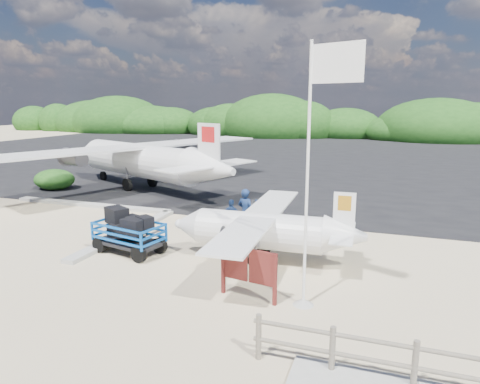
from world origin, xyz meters
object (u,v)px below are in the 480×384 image
object	(u,v)px
baggage_cart	(130,253)
flagpole	(303,305)
crew_c	(232,218)
aircraft_small	(268,148)
signboard	(248,299)
crew_b	(257,220)
crew_a	(246,212)

from	to	relation	value
baggage_cart	flagpole	world-z (taller)	flagpole
flagpole	crew_c	xyz separation A→B (m)	(-3.82, 4.92, 0.75)
baggage_cart	aircraft_small	xyz separation A→B (m)	(-4.95, 36.54, 0.00)
signboard	crew_b	world-z (taller)	crew_b
aircraft_small	crew_b	bearing A→B (deg)	102.34
flagpole	aircraft_small	xyz separation A→B (m)	(-11.54, 38.49, 0.00)
signboard	crew_a	size ratio (longest dim) A/B	0.93
baggage_cart	crew_b	bearing A→B (deg)	49.54
crew_c	aircraft_small	bearing A→B (deg)	-82.98
crew_b	aircraft_small	distance (m)	34.77
signboard	aircraft_small	xyz separation A→B (m)	(-10.05, 38.63, 0.00)
crew_c	crew_a	bearing A→B (deg)	-155.15
baggage_cart	flagpole	bearing A→B (deg)	-4.21
baggage_cart	signboard	size ratio (longest dim) A/B	1.49
baggage_cart	crew_b	distance (m)	4.87
baggage_cart	crew_c	size ratio (longest dim) A/B	1.76
baggage_cart	aircraft_small	distance (m)	36.88
crew_a	crew_c	size ratio (longest dim) A/B	1.27
baggage_cart	crew_c	bearing A→B (deg)	59.30
signboard	crew_a	bearing A→B (deg)	118.62
signboard	crew_b	distance (m)	5.22
crew_a	crew_c	distance (m)	0.60
signboard	crew_a	distance (m)	5.74
crew_a	aircraft_small	xyz separation A→B (m)	(-8.20, 33.28, -0.96)
signboard	baggage_cart	bearing A→B (deg)	167.24
aircraft_small	signboard	bearing A→B (deg)	102.31
flagpole	crew_b	size ratio (longest dim) A/B	4.14
crew_b	aircraft_small	size ratio (longest dim) A/B	0.24
signboard	crew_a	world-z (taller)	crew_a
crew_b	crew_c	xyz separation A→B (m)	(-1.06, 0.06, -0.05)
crew_c	aircraft_small	size ratio (longest dim) A/B	0.22
crew_a	aircraft_small	world-z (taller)	crew_a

